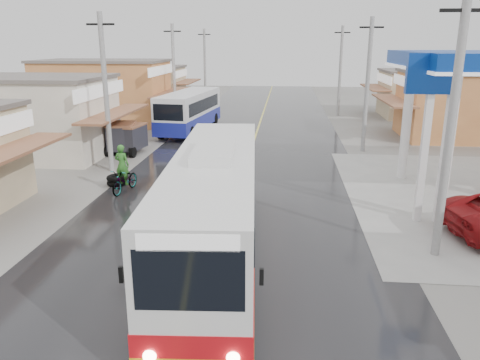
# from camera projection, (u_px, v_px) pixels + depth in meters

# --- Properties ---
(ground) EXTENTS (120.00, 120.00, 0.00)m
(ground) POSITION_uv_depth(u_px,v_px,m) (219.00, 246.00, 15.64)
(ground) COLOR slate
(ground) RESTS_ON ground
(road) EXTENTS (12.00, 90.00, 0.02)m
(road) POSITION_uv_depth(u_px,v_px,m) (251.00, 149.00, 29.96)
(road) COLOR black
(road) RESTS_ON ground
(centre_line) EXTENTS (0.15, 90.00, 0.01)m
(centre_line) POSITION_uv_depth(u_px,v_px,m) (251.00, 148.00, 29.96)
(centre_line) COLOR #D8CC4C
(centre_line) RESTS_ON road
(shopfronts_left) EXTENTS (11.00, 44.00, 5.20)m
(shopfronts_left) POSITION_uv_depth(u_px,v_px,m) (76.00, 136.00, 34.03)
(shopfronts_left) COLOR tan
(shopfronts_left) RESTS_ON ground
(utility_poles_left) EXTENTS (1.60, 50.00, 8.00)m
(utility_poles_left) POSITION_uv_depth(u_px,v_px,m) (149.00, 143.00, 31.56)
(utility_poles_left) COLOR gray
(utility_poles_left) RESTS_ON ground
(utility_poles_right) EXTENTS (1.60, 36.00, 8.00)m
(utility_poles_right) POSITION_uv_depth(u_px,v_px,m) (362.00, 151.00, 29.32)
(utility_poles_right) COLOR gray
(utility_poles_right) RESTS_ON ground
(coach_bus) EXTENTS (3.30, 11.69, 3.61)m
(coach_bus) POSITION_uv_depth(u_px,v_px,m) (215.00, 206.00, 14.26)
(coach_bus) COLOR silver
(coach_bus) RESTS_ON road
(second_bus) EXTENTS (3.46, 9.21, 2.98)m
(second_bus) POSITION_uv_depth(u_px,v_px,m) (189.00, 111.00, 35.15)
(second_bus) COLOR silver
(second_bus) RESTS_ON road
(cyclist) EXTENTS (1.11, 2.18, 2.25)m
(cyclist) POSITION_uv_depth(u_px,v_px,m) (124.00, 177.00, 21.07)
(cyclist) COLOR black
(cyclist) RESTS_ON ground
(tricycle_near) EXTENTS (1.81, 2.50, 1.78)m
(tricycle_near) POSITION_uv_depth(u_px,v_px,m) (130.00, 137.00, 28.40)
(tricycle_near) COLOR #26262D
(tricycle_near) RESTS_ON ground
(tricycle_far) EXTENTS (1.90, 2.44, 1.87)m
(tricycle_far) POSITION_uv_depth(u_px,v_px,m) (122.00, 136.00, 28.40)
(tricycle_far) COLOR #26262D
(tricycle_far) RESTS_ON ground
(tyre_stack) EXTENTS (0.94, 0.94, 0.48)m
(tyre_stack) POSITION_uv_depth(u_px,v_px,m) (117.00, 180.00, 22.28)
(tyre_stack) COLOR black
(tyre_stack) RESTS_ON ground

